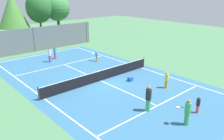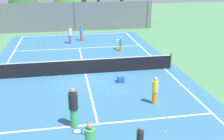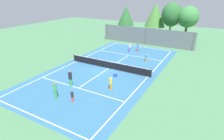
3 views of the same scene
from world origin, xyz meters
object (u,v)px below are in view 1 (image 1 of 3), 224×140
tennis_ball_11 (148,79)px  player_4 (148,98)px  tennis_ball_12 (43,63)px  tennis_ball_1 (192,100)px  tennis_ball_9 (136,90)px  tennis_ball_10 (86,86)px  tennis_ball_5 (98,62)px  player_1 (187,112)px  player_0 (50,55)px  tennis_ball_4 (82,59)px  player_5 (198,105)px  tennis_ball_3 (24,69)px  tennis_ball_7 (143,87)px  player_2 (55,52)px  ball_crate (130,79)px  tennis_ball_2 (171,86)px  tennis_ball_8 (26,67)px  player_3 (167,80)px  player_6 (96,56)px  tennis_ball_6 (76,70)px

tennis_ball_11 → player_4: bearing=-139.9°
player_4 → tennis_ball_12: 14.69m
tennis_ball_1 → tennis_ball_11: 4.96m
tennis_ball_9 → tennis_ball_1: bearing=-65.2°
tennis_ball_10 → tennis_ball_12: size_ratio=1.00×
player_4 → tennis_ball_9: 3.49m
tennis_ball_5 → tennis_ball_10: 6.80m
tennis_ball_10 → player_1: bearing=-82.9°
player_0 → tennis_ball_12: size_ratio=24.65×
tennis_ball_4 → tennis_ball_12: (-4.29, 1.30, 0.00)m
player_1 → tennis_ball_4: size_ratio=25.78×
player_1 → player_5: (1.83, 0.27, -0.27)m
tennis_ball_3 → tennis_ball_7: 12.70m
tennis_ball_12 → player_2: bearing=24.4°
ball_crate → tennis_ball_2: (1.78, -3.13, -0.15)m
tennis_ball_3 → tennis_ball_7: (5.65, -11.38, 0.00)m
player_2 → tennis_ball_8: player_2 is taller
tennis_ball_9 → tennis_ball_12: 12.11m
player_3 → player_6: 9.92m
player_1 → player_4: bearing=99.3°
tennis_ball_5 → tennis_ball_7: 8.24m
player_4 → player_5: (2.27, -2.38, -0.33)m
ball_crate → tennis_ball_10: size_ratio=6.45×
player_1 → tennis_ball_9: size_ratio=25.78×
tennis_ball_10 → ball_crate: bearing=-24.3°
tennis_ball_3 → tennis_ball_7: size_ratio=1.00×
player_5 → tennis_ball_12: bearing=99.4°
player_6 → tennis_ball_4: size_ratio=18.20×
player_0 → tennis_ball_6: 4.59m
player_2 → tennis_ball_6: size_ratio=22.50×
tennis_ball_2 → player_0: bearing=108.7°
player_5 → tennis_ball_3: 17.34m
player_3 → tennis_ball_8: (-6.56, 13.36, -0.71)m
tennis_ball_6 → tennis_ball_2: bearing=-66.3°
tennis_ball_8 → tennis_ball_11: same height
tennis_ball_9 → tennis_ball_5: bearing=73.3°
tennis_ball_6 → tennis_ball_12: bearing=108.8°
tennis_ball_1 → player_0: bearing=102.1°
tennis_ball_6 → ball_crate: bearing=-69.9°
ball_crate → tennis_ball_1: 5.78m
player_1 → tennis_ball_11: size_ratio=25.78×
player_2 → tennis_ball_7: bearing=-84.2°
player_5 → tennis_ball_10: (-2.93, 8.63, -0.57)m
player_5 → tennis_ball_9: bearing=94.2°
player_2 → tennis_ball_7: size_ratio=22.50×
tennis_ball_2 → player_3: bearing=177.9°
ball_crate → tennis_ball_4: 8.80m
player_2 → tennis_ball_4: player_2 is taller
player_2 → tennis_ball_1: bearing=-82.3°
player_1 → tennis_ball_6: player_1 is taller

